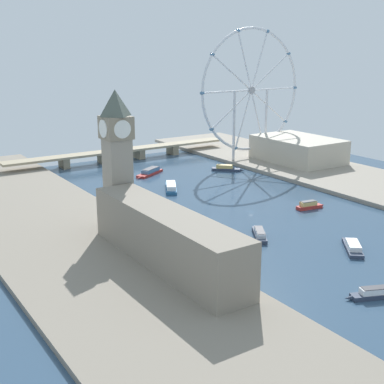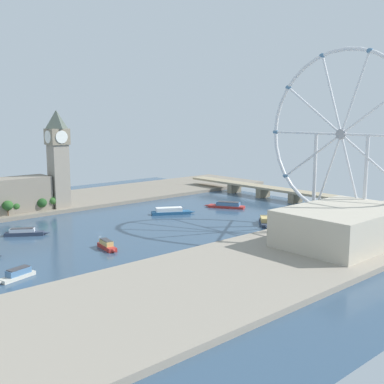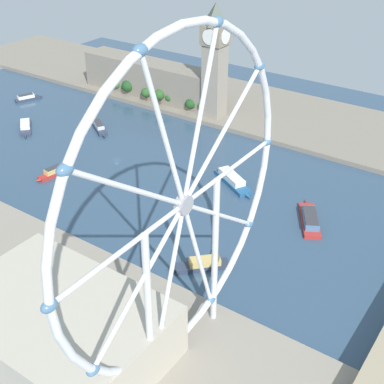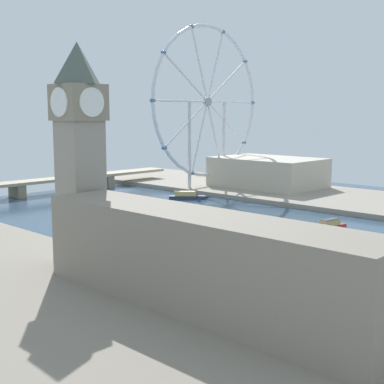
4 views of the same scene
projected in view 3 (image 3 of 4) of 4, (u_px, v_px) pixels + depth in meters
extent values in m
plane|color=#334C66|center=(117.00, 160.00, 331.62)|extent=(410.76, 410.76, 0.00)
cube|color=gray|center=(220.00, 99.00, 415.37)|extent=(90.00, 520.00, 3.00)
cube|color=gray|center=(215.00, 81.00, 370.82)|extent=(13.39, 13.39, 51.59)
cube|color=gray|center=(216.00, 35.00, 354.17)|extent=(15.53, 15.53, 12.83)
pyramid|color=#4C564C|center=(216.00, 13.00, 347.04)|extent=(14.06, 14.06, 14.78)
cylinder|color=white|center=(226.00, 36.00, 350.24)|extent=(10.18, 0.50, 10.18)
cylinder|color=white|center=(206.00, 33.00, 358.11)|extent=(10.18, 0.50, 10.18)
cylinder|color=white|center=(209.00, 37.00, 348.53)|extent=(0.50, 10.18, 10.18)
cylinder|color=white|center=(222.00, 32.00, 359.82)|extent=(0.50, 10.18, 10.18)
cube|color=gray|center=(149.00, 78.00, 413.41)|extent=(22.00, 113.35, 26.92)
cylinder|color=#513823|center=(117.00, 90.00, 424.92)|extent=(0.80, 0.80, 3.37)
ellipsoid|color=#386B2D|center=(117.00, 83.00, 422.13)|extent=(9.25, 9.25, 8.32)
cylinder|color=#513823|center=(128.00, 93.00, 418.42)|extent=(0.80, 0.80, 3.53)
ellipsoid|color=#1E471E|center=(128.00, 86.00, 415.44)|extent=(10.04, 10.04, 9.04)
cylinder|color=#513823|center=(146.00, 99.00, 407.84)|extent=(0.80, 0.80, 3.67)
ellipsoid|color=#285623|center=(146.00, 92.00, 405.29)|extent=(7.75, 7.75, 6.97)
cylinder|color=#513823|center=(160.00, 102.00, 401.19)|extent=(0.80, 0.80, 4.61)
ellipsoid|color=#285623|center=(159.00, 95.00, 398.29)|extent=(8.26, 8.26, 7.43)
cylinder|color=#513823|center=(170.00, 103.00, 400.59)|extent=(0.80, 0.80, 3.18)
ellipsoid|color=#285623|center=(170.00, 97.00, 398.24)|extent=(7.41, 7.41, 6.67)
cylinder|color=#513823|center=(191.00, 110.00, 389.15)|extent=(0.80, 0.80, 3.10)
ellipsoid|color=#1E471E|center=(191.00, 104.00, 386.65)|extent=(8.22, 8.22, 7.40)
cylinder|color=#513823|center=(203.00, 112.00, 384.68)|extent=(0.80, 0.80, 4.09)
ellipsoid|color=#386B2D|center=(203.00, 106.00, 382.12)|extent=(7.29, 7.29, 6.56)
torus|color=silver|center=(184.00, 204.00, 164.85)|extent=(112.18, 2.51, 112.18)
cylinder|color=#99999E|center=(184.00, 204.00, 164.85)|extent=(6.58, 3.00, 6.58)
cylinder|color=silver|center=(125.00, 248.00, 145.60)|extent=(54.84, 1.50, 1.50)
cylinder|color=silver|center=(134.00, 190.00, 140.95)|extent=(45.25, 1.50, 33.45)
cylinder|color=silver|center=(165.00, 138.00, 145.43)|extent=(18.37, 1.50, 52.62)
cylinder|color=silver|center=(200.00, 117.00, 157.33)|extent=(18.37, 1.50, 52.62)
cylinder|color=silver|center=(223.00, 132.00, 172.10)|extent=(45.25, 1.50, 33.45)
cylinder|color=silver|center=(230.00, 170.00, 184.11)|extent=(54.84, 1.50, 1.50)
cylinder|color=silver|center=(220.00, 215.00, 188.76)|extent=(45.25, 1.50, 33.45)
cylinder|color=silver|center=(199.00, 257.00, 184.28)|extent=(18.37, 1.50, 52.62)
cylinder|color=silver|center=(169.00, 284.00, 172.38)|extent=(18.37, 1.50, 52.62)
cylinder|color=silver|center=(140.00, 283.00, 157.61)|extent=(45.25, 1.50, 33.45)
ellipsoid|color=teal|center=(49.00, 306.00, 126.35)|extent=(4.80, 3.20, 3.20)
ellipsoid|color=teal|center=(65.00, 170.00, 117.05)|extent=(4.80, 3.20, 3.20)
ellipsoid|color=teal|center=(140.00, 50.00, 126.01)|extent=(4.80, 3.20, 3.20)
ellipsoid|color=teal|center=(217.00, 22.00, 149.80)|extent=(4.80, 3.20, 3.20)
ellipsoid|color=teal|center=(260.00, 66.00, 179.35)|extent=(4.80, 3.20, 3.20)
ellipsoid|color=teal|center=(267.00, 141.00, 203.36)|extent=(4.80, 3.20, 3.20)
ellipsoid|color=teal|center=(249.00, 224.00, 212.66)|extent=(4.80, 3.20, 3.20)
ellipsoid|color=teal|center=(211.00, 300.00, 203.70)|extent=(4.80, 3.20, 3.20)
ellipsoid|color=teal|center=(156.00, 357.00, 179.91)|extent=(4.80, 3.20, 3.20)
ellipsoid|color=teal|center=(93.00, 370.00, 150.36)|extent=(4.80, 3.20, 3.20)
cylinder|color=silver|center=(149.00, 315.00, 167.59)|extent=(2.40, 2.40, 62.74)
cylinder|color=silver|center=(215.00, 254.00, 194.54)|extent=(2.40, 2.40, 62.74)
cube|color=#BCB29E|center=(58.00, 328.00, 191.01)|extent=(52.55, 76.84, 21.41)
cube|color=#235684|center=(233.00, 182.00, 305.64)|extent=(22.14, 30.55, 2.34)
cone|color=#235684|center=(249.00, 197.00, 291.85)|extent=(4.77, 5.95, 2.34)
cube|color=white|center=(232.00, 177.00, 305.40)|extent=(16.14, 21.37, 3.17)
cube|color=#2D384C|center=(99.00, 128.00, 369.89)|extent=(18.15, 23.88, 2.44)
cone|color=#2D384C|center=(104.00, 136.00, 358.52)|extent=(4.46, 5.07, 2.44)
cube|color=silver|center=(98.00, 124.00, 369.65)|extent=(12.53, 15.84, 2.29)
cube|color=#38383D|center=(98.00, 122.00, 368.97)|extent=(11.49, 14.39, 0.35)
cube|color=#2D384C|center=(26.00, 128.00, 370.51)|extent=(22.64, 24.91, 2.11)
cone|color=#2D384C|center=(26.00, 137.00, 357.84)|extent=(4.67, 4.99, 2.11)
cube|color=white|center=(25.00, 124.00, 370.38)|extent=(14.37, 15.42, 2.59)
cube|color=#B22D28|center=(53.00, 174.00, 313.64)|extent=(18.84, 7.80, 2.31)
cone|color=#B22D28|center=(38.00, 181.00, 307.06)|extent=(3.60, 2.78, 2.31)
cube|color=#DBB766|center=(54.00, 170.00, 312.88)|extent=(12.16, 5.99, 2.85)
cube|color=#38383D|center=(54.00, 167.00, 312.05)|extent=(10.98, 5.61, 0.34)
cube|color=#B22D28|center=(309.00, 220.00, 272.50)|extent=(30.79, 22.73, 1.94)
cone|color=#B22D28|center=(306.00, 202.00, 287.81)|extent=(5.78, 4.49, 1.94)
cube|color=teal|center=(310.00, 218.00, 269.91)|extent=(20.68, 16.05, 2.98)
cube|color=#38383D|center=(311.00, 215.00, 269.05)|extent=(18.80, 14.76, 0.35)
cube|color=#2D384C|center=(202.00, 266.00, 240.69)|extent=(21.79, 21.82, 2.20)
cone|color=#2D384C|center=(171.00, 270.00, 238.57)|extent=(4.67, 4.67, 2.20)
cube|color=#DBB766|center=(205.00, 261.00, 239.52)|extent=(13.79, 13.81, 3.02)
cube|color=#2D384C|center=(28.00, 99.00, 417.33)|extent=(19.47, 12.22, 2.04)
cone|color=#2D384C|center=(41.00, 96.00, 422.35)|extent=(3.92, 3.19, 2.04)
cube|color=white|center=(26.00, 97.00, 415.70)|extent=(13.38, 9.02, 2.61)
cube|color=#38383D|center=(26.00, 95.00, 414.95)|extent=(12.13, 8.33, 0.31)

